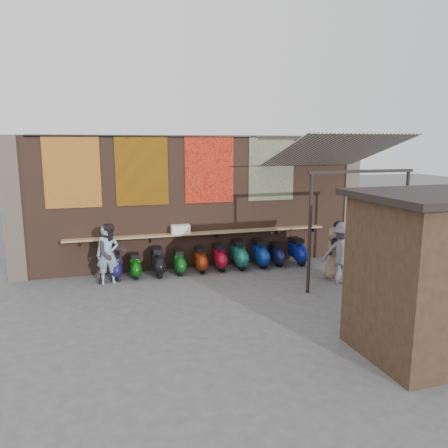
% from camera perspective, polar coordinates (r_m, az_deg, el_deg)
% --- Properties ---
extents(ground, '(70.00, 70.00, 0.00)m').
position_cam_1_polar(ground, '(11.34, -0.18, -8.98)').
color(ground, '#474749').
rests_on(ground, ground).
extents(brick_wall, '(10.00, 0.40, 4.00)m').
position_cam_1_polar(brick_wall, '(13.42, -3.37, 2.88)').
color(brick_wall, brown).
rests_on(brick_wall, ground).
extents(pier_left, '(0.50, 0.50, 4.00)m').
position_cam_1_polar(pier_left, '(13.28, -25.81, 1.76)').
color(pier_left, '#4C4238').
rests_on(pier_left, ground).
extents(pier_right, '(0.50, 0.50, 4.00)m').
position_cam_1_polar(pier_right, '(15.41, 15.87, 3.50)').
color(pier_right, '#4C4238').
rests_on(pier_right, ground).
extents(eating_counter, '(8.00, 0.32, 0.05)m').
position_cam_1_polar(eating_counter, '(13.21, -2.97, -1.19)').
color(eating_counter, '#9E7A51').
rests_on(eating_counter, brick_wall).
extents(shelf_box, '(0.55, 0.30, 0.27)m').
position_cam_1_polar(shelf_box, '(13.02, -5.70, -0.70)').
color(shelf_box, white).
rests_on(shelf_box, eating_counter).
extents(tapestry_redgold, '(1.50, 0.02, 2.00)m').
position_cam_1_polar(tapestry_redgold, '(12.79, -19.22, 6.44)').
color(tapestry_redgold, maroon).
rests_on(tapestry_redgold, brick_wall).
extents(tapestry_sun, '(1.50, 0.02, 2.00)m').
position_cam_1_polar(tapestry_sun, '(12.83, -10.67, 6.86)').
color(tapestry_sun, '#C0710B').
rests_on(tapestry_sun, brick_wall).
extents(tapestry_orange, '(1.50, 0.02, 2.00)m').
position_cam_1_polar(tapestry_orange, '(13.18, -1.92, 7.13)').
color(tapestry_orange, red).
rests_on(tapestry_orange, brick_wall).
extents(tapestry_multi, '(1.50, 0.02, 2.00)m').
position_cam_1_polar(tapestry_multi, '(13.80, 6.22, 7.23)').
color(tapestry_multi, navy).
rests_on(tapestry_multi, brick_wall).
extents(hang_rail, '(9.50, 0.06, 0.06)m').
position_cam_1_polar(hang_rail, '(13.07, -3.23, 11.39)').
color(hang_rail, black).
rests_on(hang_rail, brick_wall).
extents(scooter_stool_0, '(0.34, 0.75, 0.72)m').
position_cam_1_polar(scooter_stool_0, '(12.78, -13.96, -5.33)').
color(scooter_stool_0, '#1B1752').
rests_on(scooter_stool_0, ground).
extents(scooter_stool_1, '(0.32, 0.71, 0.68)m').
position_cam_1_polar(scooter_stool_1, '(12.75, -11.52, -5.36)').
color(scooter_stool_1, '#0B4E0B').
rests_on(scooter_stool_1, ground).
extents(scooter_stool_2, '(0.38, 0.85, 0.81)m').
position_cam_1_polar(scooter_stool_2, '(12.77, -8.62, -4.92)').
color(scooter_stool_2, black).
rests_on(scooter_stool_2, ground).
extents(scooter_stool_3, '(0.33, 0.74, 0.70)m').
position_cam_1_polar(scooter_stool_3, '(12.88, -5.90, -4.98)').
color(scooter_stool_3, '#0E4A14').
rests_on(scooter_stool_3, ground).
extents(scooter_stool_4, '(0.34, 0.75, 0.71)m').
position_cam_1_polar(scooter_stool_4, '(13.06, -3.10, -4.70)').
color(scooter_stool_4, maroon).
rests_on(scooter_stool_4, ground).
extents(scooter_stool_5, '(0.36, 0.80, 0.76)m').
position_cam_1_polar(scooter_stool_5, '(13.23, -0.62, -4.37)').
color(scooter_stool_5, maroon).
rests_on(scooter_stool_5, ground).
extents(scooter_stool_6, '(0.40, 0.89, 0.85)m').
position_cam_1_polar(scooter_stool_6, '(13.37, 1.96, -4.02)').
color(scooter_stool_6, '#196459').
rests_on(scooter_stool_6, ground).
extents(scooter_stool_7, '(0.39, 0.87, 0.82)m').
position_cam_1_polar(scooter_stool_7, '(13.58, 4.72, -3.87)').
color(scooter_stool_7, navy).
rests_on(scooter_stool_7, ground).
extents(scooter_stool_8, '(0.33, 0.73, 0.69)m').
position_cam_1_polar(scooter_stool_8, '(13.83, 6.89, -3.93)').
color(scooter_stool_8, '#121846').
rests_on(scooter_stool_8, ground).
extents(scooter_stool_9, '(0.39, 0.86, 0.82)m').
position_cam_1_polar(scooter_stool_9, '(14.03, 9.58, -3.53)').
color(scooter_stool_9, navy).
rests_on(scooter_stool_9, ground).
extents(diner_left, '(0.60, 0.40, 1.61)m').
position_cam_1_polar(diner_left, '(12.27, -14.96, -3.87)').
color(diner_left, '#7DA3B6').
rests_on(diner_left, ground).
extents(diner_right, '(0.92, 0.79, 1.65)m').
position_cam_1_polar(diner_right, '(12.29, -14.53, -3.74)').
color(diner_right, '#2A2127').
rests_on(diner_right, ground).
extents(shopper_navy, '(1.03, 0.88, 1.66)m').
position_cam_1_polar(shopper_navy, '(12.72, 14.62, -3.25)').
color(shopper_navy, black).
rests_on(shopper_navy, ground).
extents(shopper_grey, '(1.25, 1.19, 1.70)m').
position_cam_1_polar(shopper_grey, '(12.24, 15.22, -3.72)').
color(shopper_grey, slate).
rests_on(shopper_grey, ground).
extents(shopper_tan, '(0.85, 0.85, 1.49)m').
position_cam_1_polar(shopper_tan, '(12.64, 14.19, -3.70)').
color(shopper_tan, '#806951').
rests_on(shopper_tan, ground).
extents(market_stall, '(2.66, 2.02, 2.84)m').
position_cam_1_polar(market_stall, '(8.73, 26.13, -6.32)').
color(market_stall, black).
rests_on(market_stall, ground).
extents(stall_roof, '(2.98, 2.32, 0.12)m').
position_cam_1_polar(stall_roof, '(8.45, 26.95, 3.35)').
color(stall_roof, black).
rests_on(stall_roof, market_stall).
extents(stall_sign, '(1.20, 0.07, 0.50)m').
position_cam_1_polar(stall_sign, '(9.32, 22.20, -0.95)').
color(stall_sign, gold).
rests_on(stall_sign, market_stall).
extents(stall_shelf, '(2.18, 0.15, 0.06)m').
position_cam_1_polar(stall_shelf, '(9.56, 21.77, -6.97)').
color(stall_shelf, '#473321').
rests_on(stall_shelf, market_stall).
extents(awning_canvas, '(3.20, 3.28, 0.97)m').
position_cam_1_polar(awning_canvas, '(12.89, 13.99, 9.19)').
color(awning_canvas, beige).
rests_on(awning_canvas, brick_wall).
extents(awning_ledger, '(3.30, 0.08, 0.12)m').
position_cam_1_polar(awning_ledger, '(14.29, 10.82, 11.03)').
color(awning_ledger, '#33261C').
rests_on(awning_ledger, brick_wall).
extents(awning_header, '(3.00, 0.08, 0.08)m').
position_cam_1_polar(awning_header, '(11.64, 17.59, 6.57)').
color(awning_header, black).
rests_on(awning_header, awning_post_left).
extents(awning_post_left, '(0.09, 0.09, 3.10)m').
position_cam_1_polar(awning_post_left, '(11.13, 11.13, -1.25)').
color(awning_post_left, black).
rests_on(awning_post_left, ground).
extents(awning_post_right, '(0.09, 0.09, 3.10)m').
position_cam_1_polar(awning_post_right, '(12.65, 22.49, -0.45)').
color(awning_post_right, black).
rests_on(awning_post_right, ground).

